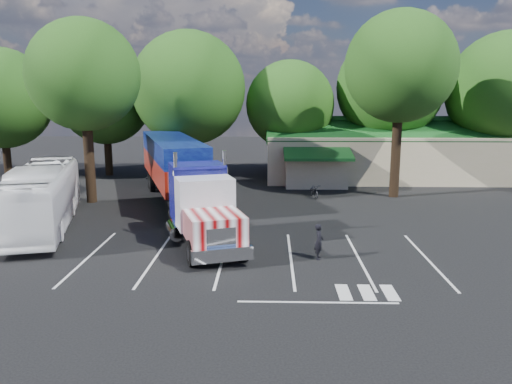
{
  "coord_description": "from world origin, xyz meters",
  "views": [
    {
      "loc": [
        2.18,
        -28.44,
        7.67
      ],
      "look_at": [
        1.39,
        -0.06,
        2.0
      ],
      "focal_mm": 35.0,
      "sensor_mm": 36.0,
      "label": 1
    }
  ],
  "objects_px": {
    "bicycle": "(314,191)",
    "silver_sedan": "(384,176)",
    "semi_truck": "(179,170)",
    "woman": "(319,241)",
    "tour_bus": "(41,197)"
  },
  "relations": [
    {
      "from": "woman",
      "to": "silver_sedan",
      "type": "relative_size",
      "value": 0.45
    },
    {
      "from": "bicycle",
      "to": "silver_sedan",
      "type": "relative_size",
      "value": 0.5
    },
    {
      "from": "semi_truck",
      "to": "tour_bus",
      "type": "height_order",
      "value": "semi_truck"
    },
    {
      "from": "semi_truck",
      "to": "silver_sedan",
      "type": "distance_m",
      "value": 18.85
    },
    {
      "from": "woman",
      "to": "bicycle",
      "type": "relative_size",
      "value": 0.91
    },
    {
      "from": "semi_truck",
      "to": "bicycle",
      "type": "xyz_separation_m",
      "value": [
        9.31,
        4.06,
        -2.19
      ]
    },
    {
      "from": "bicycle",
      "to": "tour_bus",
      "type": "bearing_deg",
      "value": -163.3
    },
    {
      "from": "woman",
      "to": "silver_sedan",
      "type": "height_order",
      "value": "woman"
    },
    {
      "from": "woman",
      "to": "tour_bus",
      "type": "bearing_deg",
      "value": 80.17
    },
    {
      "from": "semi_truck",
      "to": "bicycle",
      "type": "height_order",
      "value": "semi_truck"
    },
    {
      "from": "semi_truck",
      "to": "silver_sedan",
      "type": "height_order",
      "value": "semi_truck"
    },
    {
      "from": "woman",
      "to": "bicycle",
      "type": "xyz_separation_m",
      "value": [
        1.0,
        14.0,
        -0.35
      ]
    },
    {
      "from": "bicycle",
      "to": "silver_sedan",
      "type": "height_order",
      "value": "silver_sedan"
    },
    {
      "from": "bicycle",
      "to": "tour_bus",
      "type": "distance_m",
      "value": 18.69
    },
    {
      "from": "semi_truck",
      "to": "bicycle",
      "type": "bearing_deg",
      "value": 4.82
    }
  ]
}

